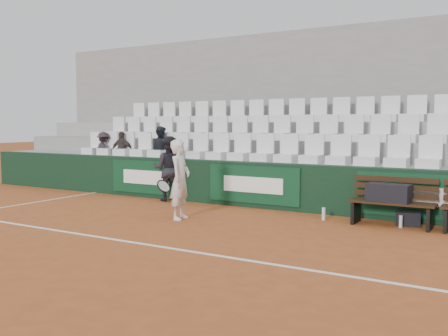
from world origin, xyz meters
TOP-DOWN VIEW (x-y plane):
  - ground at (0.00, 0.00)m, footprint 80.00×80.00m
  - court_baseline at (0.00, 0.00)m, footprint 18.00×0.06m
  - back_barrier at (0.07, 3.99)m, footprint 18.00×0.34m
  - grandstand_tier_front at (0.00, 4.62)m, footprint 18.00×0.95m
  - grandstand_tier_mid at (0.00, 5.58)m, footprint 18.00×0.95m
  - grandstand_tier_back at (0.00, 6.53)m, footprint 18.00×0.95m
  - grandstand_rear_wall at (0.00, 7.15)m, footprint 18.00×0.30m
  - seat_row_front at (0.00, 4.45)m, footprint 11.90×0.44m
  - seat_row_mid at (0.00, 5.40)m, footprint 11.90×0.44m
  - seat_row_back at (0.00, 6.35)m, footprint 11.90×0.44m
  - bench_left at (2.86, 3.36)m, footprint 1.50×0.56m
  - sports_bag_left at (2.80, 3.33)m, footprint 0.79×0.40m
  - sports_bag_ground at (3.11, 3.57)m, footprint 0.46×0.34m
  - water_bottle_near at (1.61, 3.29)m, footprint 0.07×0.07m
  - water_bottle_far at (3.04, 3.29)m, footprint 0.06×0.06m
  - tennis_player at (-0.83, 1.96)m, footprint 0.74×0.63m
  - ball_kid at (-2.44, 3.73)m, footprint 0.94×0.86m
  - spectator_a at (-5.29, 4.50)m, footprint 0.80×0.63m
  - spectator_b at (-4.61, 4.50)m, footprint 0.70×0.47m
  - spectator_c at (-3.26, 4.50)m, footprint 0.73×0.65m

SIDE VIEW (x-z plane):
  - ground at x=0.00m, z-range 0.00..0.00m
  - court_baseline at x=0.00m, z-range 0.00..0.01m
  - water_bottle_far at x=3.04m, z-range 0.00..0.23m
  - water_bottle_near at x=1.61m, z-range 0.00..0.25m
  - sports_bag_ground at x=3.11m, z-range 0.00..0.25m
  - bench_left at x=2.86m, z-range 0.00..0.45m
  - grandstand_tier_front at x=0.00m, z-range 0.00..1.00m
  - back_barrier at x=0.07m, z-range 0.00..1.00m
  - sports_bag_left at x=2.80m, z-range 0.45..0.78m
  - grandstand_tier_mid at x=0.00m, z-range 0.00..1.45m
  - tennis_player at x=-0.83m, z-range 0.00..1.55m
  - ball_kid at x=-2.44m, z-range 0.00..1.56m
  - grandstand_tier_back at x=0.00m, z-range 0.00..1.90m
  - seat_row_front at x=0.00m, z-range 1.00..1.63m
  - spectator_a at x=-5.29m, z-range 1.00..2.08m
  - spectator_b at x=-4.61m, z-range 1.00..2.10m
  - spectator_c at x=-3.26m, z-range 1.00..2.25m
  - seat_row_mid at x=0.00m, z-range 1.45..2.08m
  - grandstand_rear_wall at x=0.00m, z-range 0.00..4.40m
  - seat_row_back at x=0.00m, z-range 1.90..2.53m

